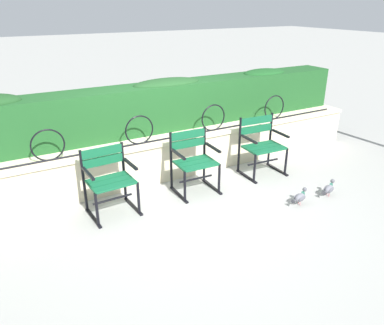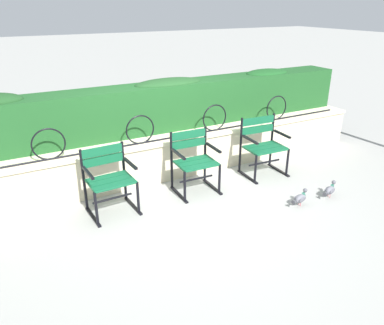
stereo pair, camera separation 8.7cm
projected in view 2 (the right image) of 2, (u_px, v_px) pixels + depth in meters
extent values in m
plane|color=#9E9E99|center=(196.00, 203.00, 5.02)|extent=(60.00, 60.00, 0.00)
cube|color=beige|center=(166.00, 159.00, 5.66)|extent=(7.17, 0.35, 0.58)
cube|color=beige|center=(165.00, 139.00, 5.54)|extent=(7.17, 0.41, 0.05)
cylinder|color=black|center=(167.00, 138.00, 5.46)|extent=(6.64, 0.02, 0.02)
torus|color=black|center=(49.00, 144.00, 4.67)|extent=(0.42, 0.02, 0.42)
torus|color=black|center=(140.00, 130.00, 5.21)|extent=(0.42, 0.02, 0.42)
torus|color=black|center=(215.00, 118.00, 5.74)|extent=(0.42, 0.02, 0.42)
torus|color=black|center=(276.00, 108.00, 6.27)|extent=(0.42, 0.02, 0.42)
cube|color=#1E5123|center=(152.00, 108.00, 5.75)|extent=(7.03, 0.54, 0.70)
ellipsoid|color=#1F4921|center=(169.00, 83.00, 5.74)|extent=(1.10, 0.48, 0.15)
ellipsoid|color=#1B5121|center=(267.00, 73.00, 6.57)|extent=(0.82, 0.48, 0.13)
cube|color=#145B38|center=(115.00, 185.00, 4.52)|extent=(0.54, 0.15, 0.03)
cube|color=#145B38|center=(111.00, 181.00, 4.63)|extent=(0.54, 0.15, 0.03)
cube|color=#145B38|center=(107.00, 177.00, 4.73)|extent=(0.54, 0.15, 0.03)
cube|color=#145B38|center=(102.00, 151.00, 4.69)|extent=(0.54, 0.06, 0.11)
cube|color=#145B38|center=(103.00, 160.00, 4.74)|extent=(0.54, 0.06, 0.11)
cylinder|color=black|center=(124.00, 171.00, 4.95)|extent=(0.04, 0.04, 0.83)
cylinder|color=black|center=(138.00, 198.00, 4.69)|extent=(0.04, 0.04, 0.44)
cube|color=black|center=(133.00, 206.00, 4.92)|extent=(0.06, 0.52, 0.02)
cube|color=black|center=(130.00, 163.00, 4.68)|extent=(0.05, 0.40, 0.03)
cylinder|color=black|center=(84.00, 181.00, 4.70)|extent=(0.04, 0.04, 0.83)
cylinder|color=black|center=(96.00, 209.00, 4.43)|extent=(0.04, 0.04, 0.44)
cube|color=black|center=(93.00, 217.00, 4.67)|extent=(0.06, 0.52, 0.02)
cube|color=black|center=(88.00, 173.00, 4.43)|extent=(0.05, 0.40, 0.03)
cylinder|color=black|center=(112.00, 198.00, 4.72)|extent=(0.51, 0.05, 0.03)
cube|color=#145B38|center=(201.00, 167.00, 5.04)|extent=(0.54, 0.15, 0.03)
cube|color=#145B38|center=(196.00, 163.00, 5.15)|extent=(0.54, 0.15, 0.03)
cube|color=#145B38|center=(192.00, 160.00, 5.26)|extent=(0.54, 0.15, 0.03)
cube|color=#145B38|center=(189.00, 135.00, 5.21)|extent=(0.53, 0.05, 0.11)
cube|color=#145B38|center=(189.00, 143.00, 5.27)|extent=(0.53, 0.05, 0.11)
cylinder|color=black|center=(205.00, 155.00, 5.46)|extent=(0.04, 0.04, 0.85)
cylinder|color=black|center=(219.00, 179.00, 5.19)|extent=(0.04, 0.04, 0.44)
cube|color=black|center=(212.00, 187.00, 5.43)|extent=(0.06, 0.52, 0.02)
cube|color=black|center=(213.00, 148.00, 5.19)|extent=(0.05, 0.40, 0.03)
cylinder|color=black|center=(172.00, 161.00, 5.24)|extent=(0.04, 0.04, 0.85)
cylinder|color=black|center=(185.00, 187.00, 4.97)|extent=(0.04, 0.04, 0.44)
cube|color=black|center=(179.00, 195.00, 5.21)|extent=(0.06, 0.52, 0.02)
cube|color=black|center=(178.00, 154.00, 4.97)|extent=(0.05, 0.40, 0.03)
cylinder|color=black|center=(196.00, 179.00, 5.24)|extent=(0.51, 0.05, 0.03)
cube|color=#145B38|center=(271.00, 151.00, 5.57)|extent=(0.59, 0.16, 0.03)
cube|color=#145B38|center=(265.00, 148.00, 5.68)|extent=(0.59, 0.16, 0.03)
cube|color=#145B38|center=(260.00, 145.00, 5.80)|extent=(0.59, 0.16, 0.03)
cube|color=#145B38|center=(258.00, 121.00, 5.74)|extent=(0.59, 0.06, 0.11)
cube|color=#145B38|center=(257.00, 130.00, 5.79)|extent=(0.59, 0.06, 0.11)
cylinder|color=black|center=(272.00, 140.00, 6.00)|extent=(0.04, 0.04, 0.89)
cylinder|color=black|center=(287.00, 162.00, 5.73)|extent=(0.04, 0.04, 0.44)
cube|color=black|center=(278.00, 170.00, 5.97)|extent=(0.07, 0.52, 0.02)
cube|color=black|center=(282.00, 134.00, 5.73)|extent=(0.06, 0.40, 0.03)
cylinder|color=black|center=(241.00, 146.00, 5.77)|extent=(0.04, 0.04, 0.89)
cylinder|color=black|center=(255.00, 169.00, 5.50)|extent=(0.04, 0.04, 0.44)
cube|color=black|center=(248.00, 177.00, 5.74)|extent=(0.07, 0.52, 0.02)
cube|color=black|center=(250.00, 140.00, 5.50)|extent=(0.06, 0.40, 0.03)
cylinder|color=black|center=(264.00, 163.00, 5.78)|extent=(0.56, 0.06, 0.03)
ellipsoid|color=slate|center=(300.00, 198.00, 4.91)|extent=(0.21, 0.14, 0.11)
cylinder|color=#2D6B56|center=(304.00, 195.00, 4.94)|extent=(0.07, 0.06, 0.06)
sphere|color=#55555D|center=(305.00, 190.00, 4.93)|extent=(0.06, 0.06, 0.06)
cone|color=black|center=(306.00, 190.00, 4.95)|extent=(0.02, 0.02, 0.01)
cone|color=#4A4A52|center=(295.00, 202.00, 4.84)|extent=(0.09, 0.08, 0.06)
ellipsoid|color=#5B5B63|center=(297.00, 197.00, 4.93)|extent=(0.14, 0.05, 0.07)
ellipsoid|color=#5B5B63|center=(303.00, 200.00, 4.87)|extent=(0.14, 0.05, 0.07)
cylinder|color=#C6515B|center=(299.00, 203.00, 4.96)|extent=(0.01, 0.01, 0.05)
cylinder|color=#C6515B|center=(300.00, 205.00, 4.92)|extent=(0.01, 0.01, 0.05)
ellipsoid|color=slate|center=(330.00, 190.00, 5.13)|extent=(0.21, 0.15, 0.11)
cylinder|color=#2D6B56|center=(332.00, 186.00, 5.16)|extent=(0.07, 0.06, 0.06)
sphere|color=#55555D|center=(334.00, 182.00, 5.15)|extent=(0.06, 0.06, 0.06)
cone|color=black|center=(335.00, 182.00, 5.17)|extent=(0.03, 0.02, 0.01)
cone|color=#4A4A52|center=(326.00, 193.00, 5.05)|extent=(0.09, 0.08, 0.06)
ellipsoid|color=#5B5B63|center=(327.00, 189.00, 5.15)|extent=(0.14, 0.06, 0.07)
ellipsoid|color=#5B5B63|center=(333.00, 191.00, 5.09)|extent=(0.14, 0.06, 0.07)
cylinder|color=#C6515B|center=(328.00, 195.00, 5.18)|extent=(0.01, 0.01, 0.05)
cylinder|color=#C6515B|center=(330.00, 196.00, 5.14)|extent=(0.01, 0.01, 0.05)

